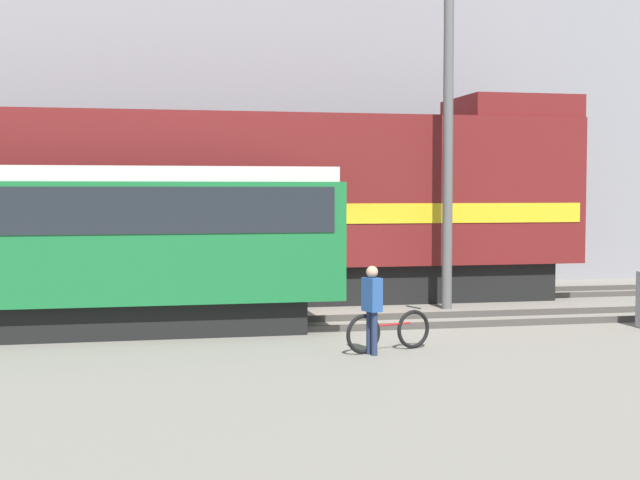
{
  "coord_description": "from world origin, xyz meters",
  "views": [
    {
      "loc": [
        -4.36,
        -19.19,
        2.92
      ],
      "look_at": [
        -0.35,
        0.29,
        1.8
      ],
      "focal_mm": 50.0,
      "sensor_mm": 36.0,
      "label": 1
    }
  ],
  "objects_px": {
    "bicycle": "(389,331)",
    "person": "(372,301)",
    "streetcar": "(30,240)",
    "utility_pole_left": "(448,143)",
    "freight_locomotive": "(240,205)"
  },
  "relations": [
    {
      "from": "bicycle",
      "to": "person",
      "type": "bearing_deg",
      "value": -144.18
    },
    {
      "from": "streetcar",
      "to": "person",
      "type": "distance_m",
      "value": 7.07
    },
    {
      "from": "bicycle",
      "to": "person",
      "type": "height_order",
      "value": "person"
    },
    {
      "from": "streetcar",
      "to": "bicycle",
      "type": "xyz_separation_m",
      "value": [
        6.55,
        -3.06,
        -1.57
      ]
    },
    {
      "from": "person",
      "to": "bicycle",
      "type": "bearing_deg",
      "value": 35.82
    },
    {
      "from": "utility_pole_left",
      "to": "bicycle",
      "type": "bearing_deg",
      "value": -119.62
    },
    {
      "from": "streetcar",
      "to": "bicycle",
      "type": "distance_m",
      "value": 7.4
    },
    {
      "from": "person",
      "to": "utility_pole_left",
      "type": "height_order",
      "value": "utility_pole_left"
    },
    {
      "from": "utility_pole_left",
      "to": "person",
      "type": "bearing_deg",
      "value": -121.39
    },
    {
      "from": "bicycle",
      "to": "utility_pole_left",
      "type": "height_order",
      "value": "utility_pole_left"
    },
    {
      "from": "streetcar",
      "to": "bicycle",
      "type": "bearing_deg",
      "value": -25.07
    },
    {
      "from": "freight_locomotive",
      "to": "person",
      "type": "xyz_separation_m",
      "value": [
        1.44,
        -7.75,
        -1.58
      ]
    },
    {
      "from": "freight_locomotive",
      "to": "bicycle",
      "type": "bearing_deg",
      "value": -76.24
    },
    {
      "from": "streetcar",
      "to": "person",
      "type": "relative_size",
      "value": 7.82
    },
    {
      "from": "bicycle",
      "to": "utility_pole_left",
      "type": "relative_size",
      "value": 0.21
    }
  ]
}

